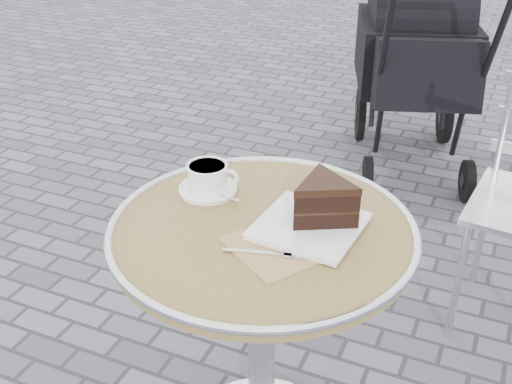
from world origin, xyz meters
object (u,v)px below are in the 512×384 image
at_px(cafe_table, 262,284).
at_px(cake_plate_set, 320,207).
at_px(cappuccino_set, 208,180).
at_px(baby_stroller, 417,67).

relative_size(cafe_table, cake_plate_set, 2.14).
xyz_separation_m(cappuccino_set, cake_plate_set, (0.31, -0.05, 0.02)).
relative_size(cafe_table, baby_stroller, 0.62).
xyz_separation_m(cake_plate_set, baby_stroller, (-0.13, 1.91, -0.27)).
height_order(cappuccino_set, cake_plate_set, cake_plate_set).
bearing_deg(baby_stroller, cappuccino_set, -114.25).
height_order(cafe_table, cake_plate_set, cake_plate_set).
relative_size(cappuccino_set, baby_stroller, 0.14).
xyz_separation_m(cafe_table, cake_plate_set, (0.12, 0.05, 0.22)).
distance_m(cappuccino_set, cake_plate_set, 0.31).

